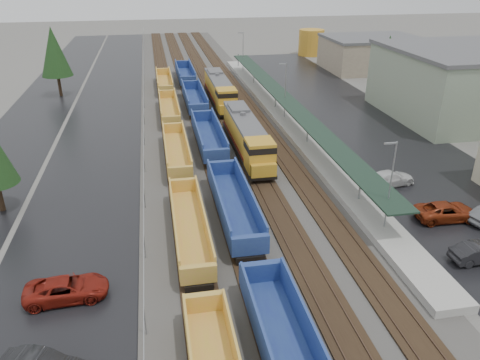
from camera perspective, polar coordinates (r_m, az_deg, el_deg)
The scene contains 19 objects.
ballast_strip at distance 73.12m, azimuth -4.02°, elevation 9.12°, with size 20.00×160.00×0.08m, color #302D2B.
trackbed at distance 73.09m, azimuth -4.03°, elevation 9.21°, with size 14.60×160.00×0.22m.
west_parking_lot at distance 73.04m, azimuth -15.90°, elevation 8.18°, with size 10.00×160.00×0.02m, color black.
west_road at distance 74.67m, azimuth -23.59°, elevation 7.39°, with size 9.00×160.00×0.02m, color black.
east_commuter_lot at distance 68.66m, azimuth 13.12°, elevation 7.43°, with size 16.00×100.00×0.02m, color black.
station_platform at distance 65.30m, azimuth 5.42°, elevation 7.74°, with size 3.00×80.00×8.00m.
chainlink_fence at distance 70.78m, azimuth -11.66°, elevation 9.45°, with size 0.08×160.04×2.02m.
distant_hills at distance 227.65m, azimuth 2.99°, elevation 20.02°, with size 301.00×140.00×25.20m.
tree_west_far at distance 82.29m, azimuth -21.73°, elevation 14.34°, with size 4.84×4.84×11.00m.
tree_east at distance 78.00m, azimuth 17.55°, elevation 13.93°, with size 4.40×4.40×10.00m.
locomotive_lead at distance 52.89m, azimuth 0.86°, elevation 5.34°, with size 2.77×18.23×4.13m.
locomotive_trail at distance 72.71m, azimuth -2.47°, elevation 10.85°, with size 2.77×18.23×4.13m.
well_string_yellow at distance 44.62m, azimuth -7.10°, elevation -0.29°, with size 2.49×96.93×2.21m.
well_string_blue at distance 47.74m, azimuth -2.59°, elevation 1.78°, with size 2.84×101.36×2.52m.
storage_tank at distance 115.05m, azimuth 8.66°, elevation 16.25°, with size 5.81×5.81×5.81m, color gold.
parked_car_west_c at distance 33.29m, azimuth -20.37°, elevation -12.35°, with size 5.33×2.46×1.48m, color maroon.
parked_car_east_a at distance 38.93m, azimuth 27.22°, elevation -7.90°, with size 4.40×1.54×1.45m, color black.
parked_car_east_b at distance 43.69m, azimuth 23.83°, elevation -3.53°, with size 5.42×2.50×1.51m, color maroon.
parked_car_east_c at distance 48.29m, azimuth 17.80°, elevation 0.18°, with size 5.13×2.08×1.49m, color silver.
Camera 1 is at (-7.96, -9.86, 20.13)m, focal length 35.00 mm.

